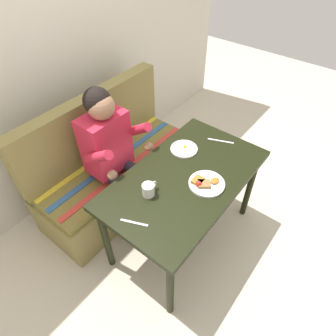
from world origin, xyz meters
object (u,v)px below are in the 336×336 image
(person, at_px, (113,148))
(plate_breakfast, at_px, (206,183))
(fork, at_px, (134,223))
(knife, at_px, (221,141))
(table, at_px, (185,185))
(couch, at_px, (114,169))
(plate_eggs, at_px, (184,149))
(coffee_mug, at_px, (149,189))

(person, height_order, plate_breakfast, person)
(fork, height_order, knife, same)
(table, distance_m, couch, 0.83)
(plate_eggs, xyz_separation_m, knife, (0.26, -0.16, -0.01))
(person, relative_size, fork, 7.13)
(table, height_order, plate_breakfast, plate_breakfast)
(table, height_order, knife, knife)
(couch, distance_m, coffee_mug, 0.85)
(plate_breakfast, distance_m, fork, 0.54)
(plate_breakfast, relative_size, fork, 1.41)
(person, xyz_separation_m, plate_eggs, (0.33, -0.42, -0.00))
(plate_breakfast, relative_size, plate_eggs, 1.19)
(person, bearing_deg, table, -79.76)
(coffee_mug, relative_size, knife, 0.59)
(couch, bearing_deg, coffee_mug, -112.02)
(plate_breakfast, distance_m, coffee_mug, 0.38)
(person, xyz_separation_m, knife, (0.58, -0.58, -0.01))
(person, bearing_deg, plate_breakfast, -80.21)
(coffee_mug, xyz_separation_m, knife, (0.75, -0.09, -0.04))
(coffee_mug, bearing_deg, person, 71.61)
(couch, distance_m, plate_eggs, 0.75)
(couch, distance_m, plate_breakfast, 1.00)
(plate_eggs, distance_m, coffee_mug, 0.50)
(table, xyz_separation_m, plate_eggs, (0.22, 0.17, 0.09))
(table, distance_m, fork, 0.50)
(couch, xyz_separation_m, coffee_mug, (-0.27, -0.67, 0.45))
(plate_breakfast, bearing_deg, knife, 18.84)
(plate_breakfast, relative_size, coffee_mug, 2.04)
(couch, relative_size, person, 1.19)
(table, distance_m, person, 0.61)
(knife, bearing_deg, plate_eggs, 124.95)
(person, relative_size, plate_breakfast, 5.05)
(couch, relative_size, knife, 7.20)
(couch, bearing_deg, table, -90.00)
(couch, relative_size, plate_breakfast, 6.00)
(couch, xyz_separation_m, knife, (0.48, -0.76, 0.40))
(table, bearing_deg, plate_eggs, 37.78)
(fork, distance_m, knife, 0.97)
(table, bearing_deg, fork, 178.25)
(plate_eggs, bearing_deg, knife, -32.77)
(plate_breakfast, height_order, coffee_mug, coffee_mug)
(table, distance_m, plate_eggs, 0.29)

